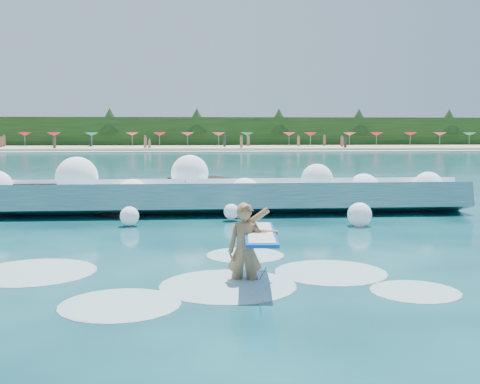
# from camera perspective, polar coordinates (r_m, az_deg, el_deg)

# --- Properties ---
(ground) EXTENTS (200.00, 200.00, 0.00)m
(ground) POSITION_cam_1_polar(r_m,az_deg,el_deg) (13.56, -5.67, -5.97)
(ground) COLOR #072A38
(ground) RESTS_ON ground
(beach) EXTENTS (140.00, 20.00, 0.40)m
(beach) POSITION_cam_1_polar(r_m,az_deg,el_deg) (91.30, -4.84, 4.20)
(beach) COLOR tan
(beach) RESTS_ON ground
(wet_band) EXTENTS (140.00, 5.00, 0.08)m
(wet_band) POSITION_cam_1_polar(r_m,az_deg,el_deg) (80.31, -4.85, 3.87)
(wet_band) COLOR silver
(wet_band) RESTS_ON ground
(treeline) EXTENTS (140.00, 4.00, 5.00)m
(treeline) POSITION_cam_1_polar(r_m,az_deg,el_deg) (101.27, -4.83, 5.66)
(treeline) COLOR black
(treeline) RESTS_ON ground
(breaking_wave) EXTENTS (16.44, 2.63, 1.42)m
(breaking_wave) POSITION_cam_1_polar(r_m,az_deg,el_deg) (20.38, -1.74, -0.56)
(breaking_wave) COLOR teal
(breaking_wave) RESTS_ON ground
(rock_cluster) EXTENTS (8.00, 3.23, 1.29)m
(rock_cluster) POSITION_cam_1_polar(r_m,az_deg,el_deg) (21.30, -12.13, -0.65)
(rock_cluster) COLOR black
(rock_cluster) RESTS_ON ground
(surfer_with_board) EXTENTS (1.01, 2.93, 1.77)m
(surfer_with_board) POSITION_cam_1_polar(r_m,az_deg,el_deg) (10.99, 0.82, -5.26)
(surfer_with_board) COLOR #936844
(surfer_with_board) RESTS_ON ground
(wave_spray) EXTENTS (15.55, 4.97, 1.95)m
(wave_spray) POSITION_cam_1_polar(r_m,az_deg,el_deg) (20.29, -3.64, 0.72)
(wave_spray) COLOR white
(wave_spray) RESTS_ON ground
(surf_foam) EXTENTS (8.97, 5.54, 0.13)m
(surf_foam) POSITION_cam_1_polar(r_m,az_deg,el_deg) (11.43, -4.09, -8.18)
(surf_foam) COLOR silver
(surf_foam) RESTS_ON ground
(beach_umbrellas) EXTENTS (112.46, 6.77, 0.50)m
(beach_umbrellas) POSITION_cam_1_polar(r_m,az_deg,el_deg) (93.42, -5.01, 5.49)
(beach_umbrellas) COLOR #D63F6A
(beach_umbrellas) RESTS_ON ground
(beachgoers) EXTENTS (96.40, 12.74, 1.90)m
(beachgoers) POSITION_cam_1_polar(r_m,az_deg,el_deg) (87.87, -1.17, 4.73)
(beachgoers) COLOR #3F332D
(beachgoers) RESTS_ON ground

